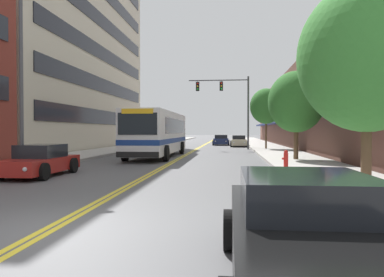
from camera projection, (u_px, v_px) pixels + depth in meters
name	position (u px, v px, depth m)	size (l,w,h in m)	color
ground_plane	(201.00, 147.00, 43.69)	(240.00, 240.00, 0.00)	#565659
sidewalk_left	(139.00, 146.00, 44.44)	(3.84, 106.00, 0.18)	#B2ADA5
sidewalk_right	(265.00, 146.00, 42.94)	(3.84, 106.00, 0.18)	#B2ADA5
centre_line	(201.00, 147.00, 43.69)	(0.34, 106.00, 0.01)	yellow
office_tower_left	(49.00, 41.00, 39.37)	(12.08, 30.86, 22.75)	beige
storefront_row_right	(320.00, 110.00, 42.23)	(9.10, 68.00, 8.46)	brown
city_bus	(158.00, 132.00, 26.97)	(2.84, 12.18, 3.16)	silver
car_dark_grey_parked_left_near	(153.00, 144.00, 37.24)	(2.13, 4.30, 1.26)	#38383D
car_red_parked_left_far	(40.00, 161.00, 15.41)	(1.99, 4.36, 1.30)	maroon
car_black_parked_right_foreground	(307.00, 236.00, 4.39)	(2.01, 4.54, 1.34)	black
car_champagne_parked_right_mid	(239.00, 141.00, 44.20)	(1.99, 4.77, 1.33)	beige
car_navy_moving_lead	(221.00, 140.00, 49.12)	(2.15, 4.87, 1.33)	#19234C
traffic_signal_mast	(229.00, 98.00, 37.54)	(6.07, 0.38, 7.31)	#47474C
street_lamp_left_near	(28.00, 52.00, 15.56)	(2.34, 0.28, 8.75)	#47474C
street_tree_right_near	(367.00, 57.00, 9.27)	(3.40, 3.40, 5.40)	brown
street_tree_right_mid	(296.00, 102.00, 22.19)	(3.32, 3.32, 5.24)	brown
street_tree_right_far	(266.00, 106.00, 35.58)	(3.07, 3.07, 5.72)	brown
fire_hydrant	(286.00, 159.00, 17.18)	(0.28, 0.20, 0.81)	red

